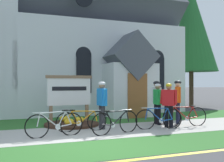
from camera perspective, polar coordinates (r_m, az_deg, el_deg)
ground at (r=11.38m, az=-10.53°, el=-8.75°), size 140.00×140.00×0.00m
sidewalk_slab at (r=9.75m, az=0.85°, el=-10.14°), size 32.00×2.72×0.01m
grass_verge at (r=7.64m, az=7.71°, el=-12.90°), size 32.00×2.04×0.01m
church_lawn at (r=12.39m, az=-4.10°, el=-8.04°), size 24.00×2.94×0.01m
curb_paint_stripe at (r=6.66m, az=12.74°, el=-14.77°), size 28.00×0.16×0.01m
church_building at (r=18.15m, az=-10.76°, el=8.92°), size 12.54×11.33×12.91m
church_sign at (r=11.19m, az=-8.83°, el=-2.30°), size 1.89×0.23×1.96m
flower_bed at (r=10.88m, az=-8.38°, el=-8.71°), size 2.10×2.10×0.34m
bicycle_green at (r=10.07m, az=9.73°, el=-7.67°), size 1.71×0.37×0.82m
bicycle_silver at (r=9.53m, az=-6.33°, el=-8.19°), size 1.77×0.08×0.78m
bicycle_black at (r=10.89m, az=14.86°, el=-7.09°), size 1.78×0.32×0.81m
bicycle_white at (r=9.01m, az=0.69°, el=-8.52°), size 1.77×0.43×0.81m
bicycle_red at (r=8.72m, az=-11.73°, el=-8.78°), size 1.80×0.21×0.84m
cyclist_in_yellow_jersey at (r=9.90m, az=-2.10°, el=-4.19°), size 0.30×0.79×1.70m
cyclist_in_red_jersey at (r=11.46m, az=13.48°, el=-3.47°), size 0.46×0.61×1.75m
cyclist_in_white_jersey at (r=10.42m, az=11.67°, el=-4.24°), size 0.45×0.61×1.64m
cyclist_in_green_jersey at (r=11.03m, az=9.47°, el=-4.07°), size 0.28×0.69×1.63m
cyclist_in_orange_jersey at (r=11.36m, az=9.21°, el=-3.57°), size 0.29×0.72×1.73m
roadside_conifer at (r=20.60m, az=16.08°, el=10.47°), size 3.65×3.65×8.62m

